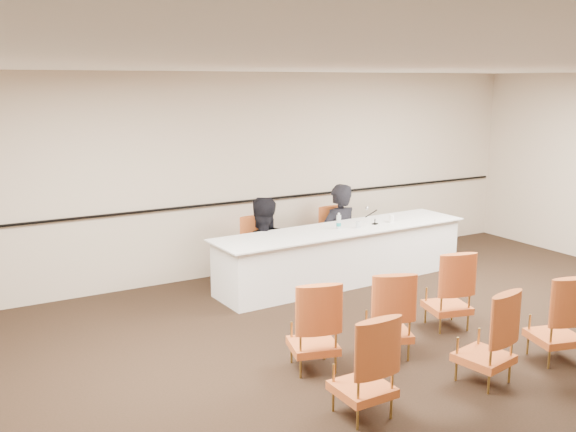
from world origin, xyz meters
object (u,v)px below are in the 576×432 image
(panelist_main, at_px, (338,243))
(water_bottle, at_px, (339,221))
(panelist_second, at_px, (261,259))
(aud_chair_front_left, at_px, (313,324))
(panelist_second_chair, at_px, (261,250))
(aud_chair_back_left, at_px, (363,364))
(aud_chair_front_mid, at_px, (388,313))
(aud_chair_back_right, at_px, (556,317))
(microphone, at_px, (375,216))
(panel_table, at_px, (342,255))
(coffee_cup, at_px, (391,219))
(aud_chair_front_right, at_px, (448,289))
(panelist_main_chair, at_px, (338,238))
(drinking_glass, at_px, (358,225))
(aud_chair_back_mid, at_px, (485,336))

(panelist_main, distance_m, water_bottle, 0.89)
(panelist_second, bearing_deg, aud_chair_front_left, 86.72)
(panelist_second_chair, relative_size, aud_chair_back_left, 1.00)
(aud_chair_front_mid, bearing_deg, panelist_second_chair, 110.98)
(panelist_main, height_order, aud_chair_back_right, panelist_main)
(panelist_second_chair, xyz_separation_m, microphone, (1.59, -0.58, 0.45))
(panel_table, xyz_separation_m, coffee_cup, (0.84, -0.05, 0.45))
(microphone, xyz_separation_m, water_bottle, (-0.62, 0.04, -0.01))
(aud_chair_front_right, distance_m, aud_chair_back_right, 1.28)
(water_bottle, distance_m, aud_chair_back_left, 3.83)
(aud_chair_front_left, distance_m, aud_chair_back_right, 2.54)
(microphone, bearing_deg, water_bottle, 152.92)
(panelist_second, height_order, aud_chair_front_right, panelist_second)
(panelist_second, distance_m, coffee_cup, 2.04)
(panelist_main, bearing_deg, panelist_main_chair, 180.00)
(panelist_main, relative_size, aud_chair_back_right, 1.96)
(panelist_main, distance_m, aud_chair_front_mid, 3.28)
(drinking_glass, bearing_deg, panel_table, 150.81)
(panel_table, bearing_deg, aud_chair_front_left, -132.63)
(panelist_second_chair, height_order, aud_chair_back_mid, same)
(panel_table, distance_m, panelist_main_chair, 0.68)
(panelist_second_chair, distance_m, drinking_glass, 1.44)
(panelist_main_chair, height_order, drinking_glass, panelist_main_chair)
(aud_chair_front_left, bearing_deg, water_bottle, 66.84)
(panelist_main, bearing_deg, aud_chair_back_left, 51.50)
(panelist_second, relative_size, microphone, 7.02)
(water_bottle, bearing_deg, panelist_second_chair, 150.72)
(panel_table, relative_size, aud_chair_back_right, 4.17)
(coffee_cup, bearing_deg, aud_chair_front_right, -111.10)
(drinking_glass, bearing_deg, aud_chair_back_left, -125.28)
(drinking_glass, distance_m, aud_chair_front_left, 3.04)
(aud_chair_front_left, height_order, aud_chair_front_mid, same)
(panelist_second_chair, relative_size, aud_chair_back_mid, 1.00)
(panelist_main, relative_size, drinking_glass, 18.64)
(water_bottle, relative_size, aud_chair_front_mid, 0.24)
(microphone, bearing_deg, panelist_second, 136.25)
(panelist_main_chair, bearing_deg, panelist_main, 0.00)
(water_bottle, distance_m, aud_chair_front_mid, 2.60)
(aud_chair_front_right, bearing_deg, coffee_cup, 83.15)
(aud_chair_front_mid, bearing_deg, aud_chair_front_right, 35.40)
(panel_table, distance_m, panelist_second_chair, 1.18)
(panelist_main_chair, height_order, aud_chair_front_left, same)
(panelist_second_chair, height_order, aud_chair_back_left, same)
(panelist_second_chair, height_order, water_bottle, water_bottle)
(panelist_main, xyz_separation_m, panelist_main_chair, (0.00, 0.00, 0.08))
(panelist_second, height_order, drinking_glass, panelist_second)
(water_bottle, height_order, aud_chair_back_right, water_bottle)
(aud_chair_back_left, height_order, aud_chair_back_right, same)
(panelist_main_chair, xyz_separation_m, aud_chair_back_right, (0.05, -3.93, 0.00))
(aud_chair_front_right, relative_size, aud_chair_back_left, 1.00)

